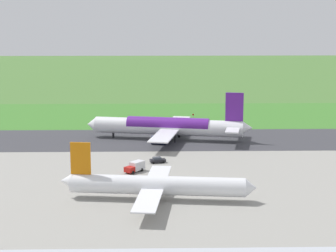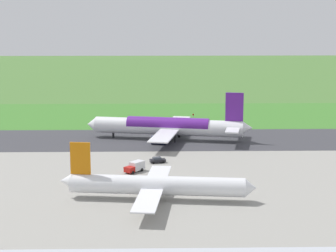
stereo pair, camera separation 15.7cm
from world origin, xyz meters
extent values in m
plane|color=#477233|center=(0.00, 0.00, 0.00)|extent=(800.00, 800.00, 0.00)
cube|color=#38383D|center=(0.00, 0.00, 0.03)|extent=(600.00, 33.49, 0.06)
cube|color=gray|center=(0.00, 65.74, 0.03)|extent=(440.00, 110.00, 0.05)
cube|color=#3C782B|center=(0.00, -38.20, 0.02)|extent=(600.00, 80.00, 0.04)
cylinder|color=white|center=(11.13, 0.00, 4.20)|extent=(48.04, 14.95, 5.20)
cone|color=white|center=(36.08, -5.24, 4.20)|extent=(3.95, 5.45, 4.94)
cone|color=white|center=(-13.54, 5.18, 4.80)|extent=(4.33, 5.04, 4.42)
cube|color=#591E8C|center=(-9.54, 4.34, 11.30)|extent=(5.58, 1.64, 9.00)
cube|color=white|center=(-8.41, 9.72, 5.00)|extent=(5.76, 9.63, 0.36)
cube|color=white|center=(-10.67, -1.04, 5.00)|extent=(5.76, 9.63, 0.36)
cube|color=white|center=(12.41, 10.97, 3.80)|extent=(10.39, 22.76, 0.35)
cube|color=white|center=(7.89, -10.56, 3.80)|extent=(10.39, 22.76, 0.35)
cylinder|color=#23284C|center=(14.14, 7.03, 1.32)|extent=(4.98, 3.66, 2.80)
cylinder|color=#23284C|center=(11.05, -7.65, 1.32)|extent=(4.98, 3.66, 2.80)
cylinder|color=black|center=(28.98, -3.75, 1.71)|extent=(0.70, 0.70, 3.42)
cylinder|color=black|center=(9.01, 4.53, 1.71)|extent=(0.70, 0.70, 3.42)
cylinder|color=black|center=(7.37, -3.30, 1.71)|extent=(0.70, 0.70, 3.42)
cylinder|color=#591E8C|center=(11.13, 0.00, 4.72)|extent=(26.91, 10.54, 5.23)
cylinder|color=white|center=(14.93, 62.60, 3.32)|extent=(38.18, 8.50, 4.11)
cone|color=white|center=(-5.09, 64.95, 3.32)|extent=(2.81, 4.16, 3.91)
cone|color=white|center=(34.72, 60.28, 3.80)|extent=(3.16, 3.79, 3.50)
cube|color=orange|center=(31.52, 60.66, 8.94)|extent=(4.44, 0.91, 7.12)
cube|color=white|center=(14.71, 53.87, 3.00)|extent=(6.74, 17.83, 0.28)
cube|color=white|center=(16.73, 71.15, 3.00)|extent=(6.74, 17.83, 0.28)
cylinder|color=black|center=(14.93, 62.60, 0.63)|extent=(0.63, 0.63, 1.27)
cube|color=#B21914|center=(21.76, 40.84, 1.10)|extent=(3.10, 3.10, 1.30)
cube|color=silver|center=(19.98, 38.68, 1.55)|extent=(4.19, 4.40, 2.20)
cylinder|color=black|center=(20.98, 41.48, 0.45)|extent=(0.80, 0.89, 0.90)
cylinder|color=black|center=(22.53, 40.21, 0.45)|extent=(0.80, 0.89, 0.90)
cylinder|color=black|center=(18.82, 38.85, 0.45)|extent=(0.80, 0.89, 0.90)
cylinder|color=black|center=(20.37, 37.58, 0.45)|extent=(0.80, 0.89, 0.90)
cube|color=black|center=(14.61, 30.14, 0.70)|extent=(4.51, 2.75, 0.75)
cube|color=#2D333D|center=(14.81, 30.19, 1.35)|extent=(2.54, 2.17, 0.55)
cylinder|color=black|center=(13.45, 28.98, 0.32)|extent=(0.67, 0.37, 0.64)
cylinder|color=black|center=(13.05, 30.64, 0.32)|extent=(0.67, 0.37, 0.64)
cylinder|color=black|center=(16.17, 29.65, 0.32)|extent=(0.67, 0.37, 0.64)
cylinder|color=black|center=(15.77, 31.30, 0.32)|extent=(0.67, 0.37, 0.64)
cylinder|color=slate|center=(0.68, -35.63, 0.93)|extent=(0.10, 0.10, 1.85)
cube|color=red|center=(0.68, -35.65, 2.15)|extent=(0.60, 0.04, 0.60)
cone|color=orange|center=(6.87, -41.18, 0.28)|extent=(0.40, 0.40, 0.55)
camera|label=1|loc=(15.42, 184.26, 39.41)|focal=62.56mm
camera|label=2|loc=(15.27, 184.26, 39.41)|focal=62.56mm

